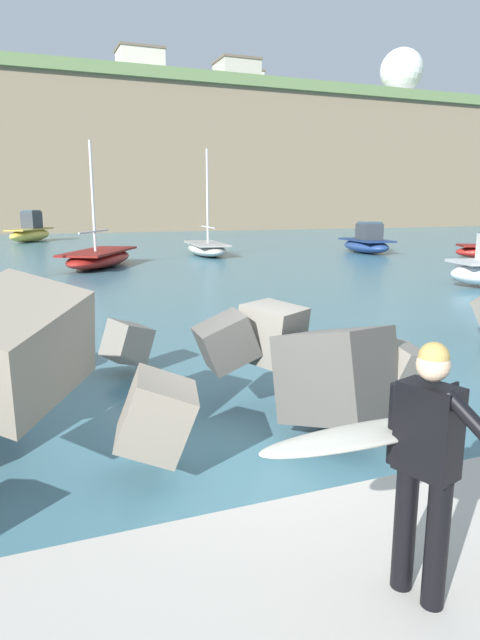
{
  "coord_description": "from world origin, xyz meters",
  "views": [
    {
      "loc": [
        -2.64,
        -5.85,
        2.84
      ],
      "look_at": [
        -0.17,
        0.5,
        1.4
      ],
      "focal_mm": 30.64,
      "sensor_mm": 36.0,
      "label": 1
    }
  ],
  "objects_px": {
    "surfer_with_board": "(409,449)",
    "boat_near_right": "(99,258)",
    "station_building_west": "(140,73)",
    "station_building_central": "(239,92)",
    "boat_far_centre": "(367,243)",
    "radar_dome": "(401,78)",
    "station_building_east": "(237,81)",
    "boat_mid_right": "(31,232)",
    "boat_near_left": "(207,248)"
  },
  "relations": [
    {
      "from": "boat_near_left",
      "to": "station_building_central",
      "type": "distance_m",
      "value": 60.94
    },
    {
      "from": "station_building_west",
      "to": "station_building_central",
      "type": "xyz_separation_m",
      "value": [
        16.46,
        6.69,
        0.02
      ]
    },
    {
      "from": "boat_mid_right",
      "to": "boat_far_centre",
      "type": "relative_size",
      "value": 1.3
    },
    {
      "from": "boat_near_right",
      "to": "radar_dome",
      "type": "xyz_separation_m",
      "value": [
        51.41,
        47.2,
        21.14
      ]
    },
    {
      "from": "boat_far_centre",
      "to": "radar_dome",
      "type": "height_order",
      "value": "radar_dome"
    },
    {
      "from": "boat_mid_right",
      "to": "station_building_central",
      "type": "distance_m",
      "value": 51.98
    },
    {
      "from": "boat_near_right",
      "to": "station_building_east",
      "type": "xyz_separation_m",
      "value": [
        25.03,
        47.74,
        18.91
      ]
    },
    {
      "from": "boat_near_left",
      "to": "surfer_with_board",
      "type": "bearing_deg",
      "value": -105.04
    },
    {
      "from": "radar_dome",
      "to": "station_building_east",
      "type": "xyz_separation_m",
      "value": [
        -26.39,
        0.54,
        -2.24
      ]
    },
    {
      "from": "boat_near_right",
      "to": "boat_mid_right",
      "type": "bearing_deg",
      "value": 97.71
    },
    {
      "from": "boat_far_centre",
      "to": "boat_mid_right",
      "type": "bearing_deg",
      "value": 135.57
    },
    {
      "from": "radar_dome",
      "to": "station_building_west",
      "type": "xyz_separation_m",
      "value": [
        -38.94,
        3.12,
        -1.79
      ]
    },
    {
      "from": "station_building_west",
      "to": "station_building_east",
      "type": "relative_size",
      "value": 1.11
    },
    {
      "from": "boat_mid_right",
      "to": "station_building_west",
      "type": "xyz_separation_m",
      "value": [
        15.25,
        29.83,
        19.03
      ]
    },
    {
      "from": "boat_mid_right",
      "to": "radar_dome",
      "type": "distance_m",
      "value": 63.9
    },
    {
      "from": "boat_mid_right",
      "to": "station_building_central",
      "type": "xyz_separation_m",
      "value": [
        31.71,
        36.52,
        19.05
      ]
    },
    {
      "from": "boat_near_right",
      "to": "station_building_west",
      "type": "xyz_separation_m",
      "value": [
        12.47,
        50.32,
        19.35
      ]
    },
    {
      "from": "surfer_with_board",
      "to": "radar_dome",
      "type": "xyz_separation_m",
      "value": [
        52.28,
        70.58,
        20.3
      ]
    },
    {
      "from": "boat_far_centre",
      "to": "radar_dome",
      "type": "relative_size",
      "value": 0.51
    },
    {
      "from": "surfer_with_board",
      "to": "boat_near_left",
      "type": "xyz_separation_m",
      "value": [
        7.3,
        27.18,
        -0.85
      ]
    },
    {
      "from": "station_building_west",
      "to": "station_building_central",
      "type": "distance_m",
      "value": 17.77
    },
    {
      "from": "boat_near_left",
      "to": "radar_dome",
      "type": "relative_size",
      "value": 0.64
    },
    {
      "from": "station_building_east",
      "to": "boat_near_left",
      "type": "bearing_deg",
      "value": -112.93
    },
    {
      "from": "boat_far_centre",
      "to": "radar_dome",
      "type": "bearing_deg",
      "value": 51.89
    },
    {
      "from": "boat_near_left",
      "to": "station_building_east",
      "type": "bearing_deg",
      "value": 67.07
    },
    {
      "from": "surfer_with_board",
      "to": "station_building_east",
      "type": "distance_m",
      "value": 77.81
    },
    {
      "from": "surfer_with_board",
      "to": "boat_far_centre",
      "type": "xyz_separation_m",
      "value": [
        16.88,
        25.45,
        -0.68
      ]
    },
    {
      "from": "boat_near_right",
      "to": "surfer_with_board",
      "type": "bearing_deg",
      "value": -92.11
    },
    {
      "from": "station_building_east",
      "to": "boat_far_centre",
      "type": "bearing_deg",
      "value": -101.16
    },
    {
      "from": "boat_near_right",
      "to": "boat_near_left",
      "type": "bearing_deg",
      "value": 30.53
    },
    {
      "from": "boat_near_left",
      "to": "radar_dome",
      "type": "xyz_separation_m",
      "value": [
        44.97,
        43.4,
        21.16
      ]
    },
    {
      "from": "boat_mid_right",
      "to": "radar_dome",
      "type": "height_order",
      "value": "radar_dome"
    },
    {
      "from": "boat_near_left",
      "to": "station_building_west",
      "type": "distance_m",
      "value": 50.75
    },
    {
      "from": "boat_near_right",
      "to": "boat_far_centre",
      "type": "xyz_separation_m",
      "value": [
        16.02,
        2.07,
        0.15
      ]
    },
    {
      "from": "surfer_with_board",
      "to": "boat_near_right",
      "type": "xyz_separation_m",
      "value": [
        0.86,
        23.38,
        -0.84
      ]
    },
    {
      "from": "radar_dome",
      "to": "station_building_east",
      "type": "distance_m",
      "value": 26.49
    },
    {
      "from": "boat_far_centre",
      "to": "surfer_with_board",
      "type": "bearing_deg",
      "value": -123.55
    },
    {
      "from": "surfer_with_board",
      "to": "boat_far_centre",
      "type": "bearing_deg",
      "value": 56.45
    },
    {
      "from": "boat_near_right",
      "to": "station_building_central",
      "type": "height_order",
      "value": "station_building_central"
    },
    {
      "from": "boat_far_centre",
      "to": "station_building_east",
      "type": "height_order",
      "value": "station_building_east"
    },
    {
      "from": "boat_near_right",
      "to": "station_building_east",
      "type": "distance_m",
      "value": 57.12
    },
    {
      "from": "surfer_with_board",
      "to": "boat_mid_right",
      "type": "distance_m",
      "value": 43.92
    },
    {
      "from": "boat_far_centre",
      "to": "station_building_east",
      "type": "distance_m",
      "value": 50.18
    },
    {
      "from": "radar_dome",
      "to": "station_building_central",
      "type": "relative_size",
      "value": 1.31
    },
    {
      "from": "radar_dome",
      "to": "station_building_central",
      "type": "distance_m",
      "value": 24.59
    },
    {
      "from": "boat_near_left",
      "to": "boat_far_centre",
      "type": "height_order",
      "value": "boat_near_left"
    },
    {
      "from": "station_building_central",
      "to": "boat_mid_right",
      "type": "bearing_deg",
      "value": -130.97
    },
    {
      "from": "station_building_central",
      "to": "station_building_east",
      "type": "distance_m",
      "value": 10.07
    },
    {
      "from": "boat_mid_right",
      "to": "station_building_east",
      "type": "relative_size",
      "value": 1.1
    },
    {
      "from": "boat_near_right",
      "to": "station_building_west",
      "type": "distance_m",
      "value": 55.33
    }
  ]
}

